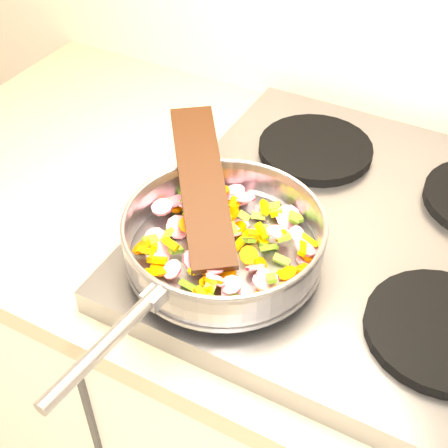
% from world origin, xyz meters
% --- Properties ---
extents(cooktop, '(0.60, 0.60, 0.04)m').
position_xyz_m(cooktop, '(-0.70, 1.67, 0.92)').
color(cooktop, '#939399').
rests_on(cooktop, counter_top).
extents(grate_fl, '(0.19, 0.19, 0.02)m').
position_xyz_m(grate_fl, '(-0.84, 1.52, 0.95)').
color(grate_fl, black).
rests_on(grate_fl, cooktop).
extents(grate_fr, '(0.19, 0.19, 0.02)m').
position_xyz_m(grate_fr, '(-0.56, 1.52, 0.95)').
color(grate_fr, black).
rests_on(grate_fr, cooktop).
extents(grate_bl, '(0.19, 0.19, 0.02)m').
position_xyz_m(grate_bl, '(-0.84, 1.81, 0.95)').
color(grate_bl, black).
rests_on(grate_bl, cooktop).
extents(saute_pan, '(0.31, 0.48, 0.06)m').
position_xyz_m(saute_pan, '(-0.85, 1.50, 0.99)').
color(saute_pan, '#9E9EA5').
rests_on(saute_pan, grate_fl).
extents(vegetable_heap, '(0.25, 0.25, 0.05)m').
position_xyz_m(vegetable_heap, '(-0.85, 1.51, 0.98)').
color(vegetable_heap, '#619221').
rests_on(vegetable_heap, saute_pan).
extents(wooden_spatula, '(0.21, 0.25, 0.09)m').
position_xyz_m(wooden_spatula, '(-0.92, 1.56, 1.02)').
color(wooden_spatula, black).
rests_on(wooden_spatula, saute_pan).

